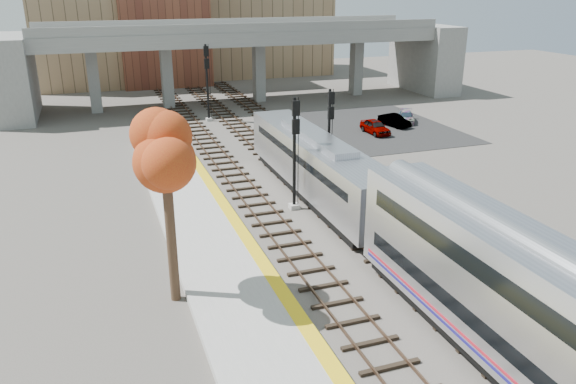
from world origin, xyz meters
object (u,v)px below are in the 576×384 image
object	(u,v)px
signal_mast_near	(295,155)
car_b	(394,120)
locomotive	(316,164)
car_a	(375,127)
signal_mast_far	(207,82)
tree	(165,159)
signal_mast_mid	(329,138)
car_c	(406,117)

from	to	relation	value
signal_mast_near	car_b	distance (m)	24.44
locomotive	signal_mast_near	xyz separation A→B (m)	(-2.10, -1.63, 1.28)
car_a	car_b	xyz separation A→B (m)	(3.19, 1.99, -0.06)
locomotive	signal_mast_near	size ratio (longest dim) A/B	2.67
signal_mast_far	tree	size ratio (longest dim) A/B	0.87
signal_mast_mid	signal_mast_near	bearing A→B (deg)	-134.95
locomotive	car_b	size ratio (longest dim) A/B	5.21
locomotive	signal_mast_near	bearing A→B (deg)	-142.10
car_a	car_c	distance (m)	6.06
car_b	tree	bearing A→B (deg)	-148.75
signal_mast_far	car_b	distance (m)	19.37
signal_mast_mid	car_b	bearing A→B (deg)	45.68
car_c	signal_mast_mid	bearing A→B (deg)	-108.14
car_a	car_c	world-z (taller)	car_a
signal_mast_mid	car_c	xyz separation A→B (m)	(14.90, 14.34, -2.67)
locomotive	signal_mast_far	bearing A→B (deg)	94.93
car_c	locomotive	bearing A→B (deg)	-107.19
signal_mast_near	tree	distance (m)	12.59
car_c	signal_mast_far	bearing A→B (deg)	-173.64
signal_mast_mid	locomotive	bearing A→B (deg)	-128.97
signal_mast_far	car_b	size ratio (longest dim) A/B	2.14
car_b	car_c	size ratio (longest dim) A/B	0.95
signal_mast_far	car_c	size ratio (longest dim) A/B	2.03
locomotive	signal_mast_far	size ratio (longest dim) A/B	2.43
signal_mast_mid	car_a	size ratio (longest dim) A/B	1.72
tree	car_b	xyz separation A→B (m)	(25.84, 25.74, -6.01)
signal_mast_mid	tree	size ratio (longest dim) A/B	0.75
signal_mast_near	car_a	xyz separation A→B (m)	(13.81, 15.33, -2.85)
signal_mast_near	car_a	size ratio (longest dim) A/B	1.82
signal_mast_mid	tree	world-z (taller)	tree
signal_mast_mid	car_c	size ratio (longest dim) A/B	1.74
signal_mast_near	car_a	world-z (taller)	signal_mast_near
signal_mast_far	car_a	bearing A→B (deg)	-37.62
signal_mast_mid	car_a	world-z (taller)	signal_mast_mid
tree	car_b	distance (m)	36.96
signal_mast_near	car_b	xyz separation A→B (m)	(17.00, 17.32, -2.91)
signal_mast_mid	car_c	world-z (taller)	signal_mast_mid
signal_mast_near	car_b	size ratio (longest dim) A/B	1.95
tree	signal_mast_far	bearing A→B (deg)	75.59
signal_mast_far	locomotive	bearing A→B (deg)	-85.07
signal_mast_near	car_a	bearing A→B (deg)	47.98
signal_mast_mid	signal_mast_far	distance (m)	22.26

